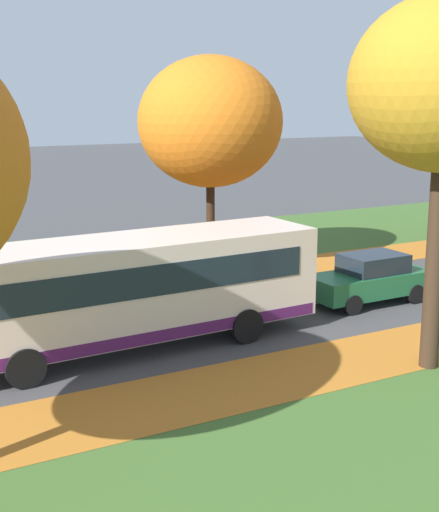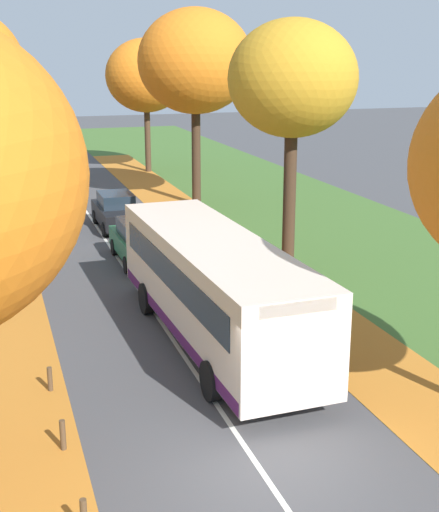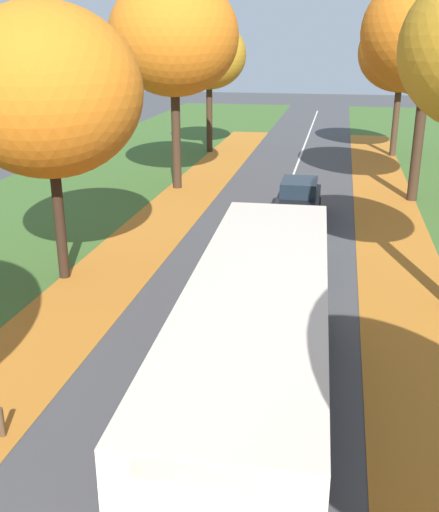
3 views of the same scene
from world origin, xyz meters
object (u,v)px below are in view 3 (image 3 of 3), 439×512
Objects in this scene: tree_left_near at (47,92)px; tree_left_far at (209,55)px; bus at (257,339)px; tree_right_mid at (430,33)px; bollard_fourth at (1,422)px; tree_right_far at (402,52)px; car_green_lead at (283,243)px; tree_left_mid at (174,37)px; car_black_following at (298,200)px.

tree_left_far is (-0.14, 22.53, 0.40)m from tree_left_near.
tree_left_near is 10.07m from bus.
tree_right_mid is 16.29× the size of bollard_fourth.
tree_right_far is at bearing 63.50° from tree_left_near.
tree_left_far is at bearing 108.59° from car_green_lead.
tree_left_near is at bearing -91.83° from tree_left_mid.
tree_right_far is at bearing 4.07° from tree_left_far.
car_green_lead is (-5.09, -9.70, -6.50)m from tree_right_mid.
tree_left_mid is at bearing 178.71° from tree_right_mid.
tree_left_mid is 21.26m from bollard_fourth.
tree_left_near is 26.12m from tree_right_far.
tree_left_mid reaches higher than tree_left_near.
tree_right_far is at bearing 76.63° from car_green_lead.
tree_right_mid is at bearing -1.29° from tree_left_mid.
tree_right_mid reaches higher than tree_left_mid.
car_green_lead is at bearing -117.66° from tree_right_mid.
car_green_lead is at bearing -91.03° from car_black_following.
bollard_fourth is (-9.33, -31.11, -5.99)m from tree_right_far.
car_green_lead is at bearing -103.37° from tree_right_far.
bollard_fourth is 5.09m from bus.
tree_right_far is (11.65, 23.37, 0.61)m from tree_left_near.
tree_right_mid reaches higher than car_green_lead.
tree_right_far reaches higher than tree_left_far.
car_green_lead is 5.64m from car_black_following.
tree_right_mid reaches higher than car_black_following.
car_black_following is at bearing -34.18° from tree_left_mid.
car_green_lead is (6.26, -9.96, -6.34)m from tree_left_mid.
tree_left_near is at bearing -89.64° from tree_left_far.
tree_left_mid reaches higher than tree_right_far.
bollard_fourth is at bearing -160.58° from bus.
bus is at bearing 19.42° from bollard_fourth.
tree_right_far reaches higher than bollard_fourth.
tree_right_far is 2.06× the size of car_black_following.
tree_left_mid is at bearing 109.60° from bus.
tree_right_mid is at bearing -89.58° from tree_right_far.
car_black_following is (4.43, 15.71, 0.51)m from bollard_fourth.
tree_left_mid is 2.35× the size of car_black_following.
tree_right_mid is (11.35, -0.26, 0.16)m from tree_left_mid.
car_green_lead is 1.00× the size of car_black_following.
tree_left_mid is 15.82m from tree_right_far.
car_green_lead is at bearing -57.84° from tree_left_mid.
tree_left_far is at bearing 90.36° from tree_left_near.
tree_left_mid is at bearing 88.17° from tree_left_near.
tree_right_far is at bearing 73.31° from bollard_fourth.
tree_right_mid is at bearing -41.46° from tree_left_far.
tree_left_near is 8.57m from car_green_lead.
tree_right_mid is 1.15× the size of tree_right_far.
tree_right_mid reaches higher than tree_left_far.
bus is 14.11m from car_black_following.
tree_left_near reaches higher than car_black_following.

